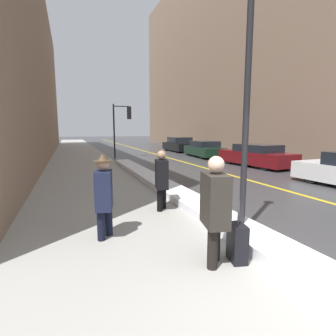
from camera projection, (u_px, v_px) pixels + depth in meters
The scene contains 15 objects.
ground_plane at pixel (309, 291), 3.33m from camera, with size 160.00×160.00×0.00m, color #38383A.
sidewalk_slab at pixel (83, 162), 16.50m from camera, with size 4.00×80.00×0.01m.
road_centre_stripe at pixel (171, 158), 18.61m from camera, with size 0.16×80.00×0.00m.
snow_bank_curb at pixel (163, 185), 9.17m from camera, with size 0.82×14.98×0.21m.
building_facade_left at pixel (0, 65), 18.43m from camera, with size 6.00×36.00×13.04m.
building_facade_right at pixel (228, 53), 26.82m from camera, with size 6.00×36.00×19.61m.
lamp_post at pixel (247, 88), 4.80m from camera, with size 0.28×0.28×4.63m.
traffic_light_near at pixel (123, 119), 18.87m from camera, with size 1.31×0.33×3.83m.
pedestrian_trailing at pixel (215, 206), 3.85m from camera, with size 0.42×0.77×1.65m.
pedestrian_nearside at pixel (104, 193), 4.81m from camera, with size 0.39×0.54×1.60m.
pedestrian_in_glasses at pixel (162, 177), 6.54m from camera, with size 0.39×0.54×1.52m.
parked_car_maroon at pixel (256, 156), 14.63m from camera, with size 2.11×4.66×1.23m.
parked_car_dark_green at pixel (204, 149), 19.64m from camera, with size 2.01×4.29×1.21m.
parked_car_black at pixel (179, 145), 24.68m from camera, with size 1.86×4.29×1.34m.
rolling_suitcase at pixel (237, 243), 4.02m from camera, with size 0.29×0.40×0.95m.
Camera 1 is at (-2.76, -2.23, 2.03)m, focal length 28.00 mm.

